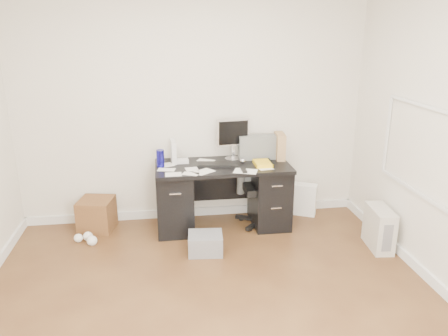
{
  "coord_description": "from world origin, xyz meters",
  "views": [
    {
      "loc": [
        -0.36,
        -2.96,
        2.23
      ],
      "look_at": [
        0.25,
        1.2,
        0.86
      ],
      "focal_mm": 35.0,
      "sensor_mm": 36.0,
      "label": 1
    }
  ],
  "objects_px": {
    "pc_tower": "(379,228)",
    "desk": "(223,194)",
    "office_chair": "(263,182)",
    "lcd_monitor": "(233,139)",
    "keyboard": "(218,164)",
    "wicker_basket": "(97,214)"
  },
  "relations": [
    {
      "from": "pc_tower",
      "to": "desk",
      "type": "bearing_deg",
      "value": 159.67
    },
    {
      "from": "desk",
      "to": "office_chair",
      "type": "xyz_separation_m",
      "value": [
        0.47,
        0.01,
        0.12
      ]
    },
    {
      "from": "lcd_monitor",
      "to": "pc_tower",
      "type": "xyz_separation_m",
      "value": [
        1.4,
        -0.94,
        -0.78
      ]
    },
    {
      "from": "desk",
      "to": "keyboard",
      "type": "relative_size",
      "value": 3.31
    },
    {
      "from": "lcd_monitor",
      "to": "keyboard",
      "type": "height_order",
      "value": "lcd_monitor"
    },
    {
      "from": "desk",
      "to": "pc_tower",
      "type": "bearing_deg",
      "value": -26.09
    },
    {
      "from": "office_chair",
      "to": "pc_tower",
      "type": "relative_size",
      "value": 2.34
    },
    {
      "from": "office_chair",
      "to": "lcd_monitor",
      "type": "bearing_deg",
      "value": 151.93
    },
    {
      "from": "keyboard",
      "to": "pc_tower",
      "type": "height_order",
      "value": "keyboard"
    },
    {
      "from": "desk",
      "to": "wicker_basket",
      "type": "relative_size",
      "value": 4.1
    },
    {
      "from": "desk",
      "to": "lcd_monitor",
      "type": "distance_m",
      "value": 0.64
    },
    {
      "from": "pc_tower",
      "to": "keyboard",
      "type": "bearing_deg",
      "value": 161.04
    },
    {
      "from": "pc_tower",
      "to": "wicker_basket",
      "type": "bearing_deg",
      "value": 169.48
    },
    {
      "from": "office_chair",
      "to": "wicker_basket",
      "type": "relative_size",
      "value": 2.81
    },
    {
      "from": "lcd_monitor",
      "to": "pc_tower",
      "type": "bearing_deg",
      "value": -41.3
    },
    {
      "from": "lcd_monitor",
      "to": "office_chair",
      "type": "bearing_deg",
      "value": -35.67
    },
    {
      "from": "desk",
      "to": "pc_tower",
      "type": "distance_m",
      "value": 1.73
    },
    {
      "from": "wicker_basket",
      "to": "office_chair",
      "type": "bearing_deg",
      "value": -3.25
    },
    {
      "from": "keyboard",
      "to": "wicker_basket",
      "type": "bearing_deg",
      "value": -176.9
    },
    {
      "from": "office_chair",
      "to": "pc_tower",
      "type": "height_order",
      "value": "office_chair"
    },
    {
      "from": "keyboard",
      "to": "office_chair",
      "type": "xyz_separation_m",
      "value": [
        0.52,
        0.03,
        -0.25
      ]
    },
    {
      "from": "office_chair",
      "to": "wicker_basket",
      "type": "distance_m",
      "value": 1.94
    }
  ]
}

